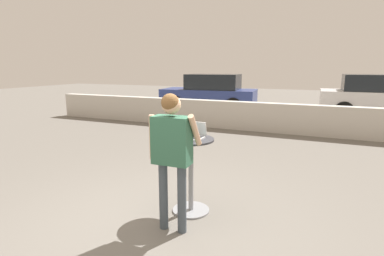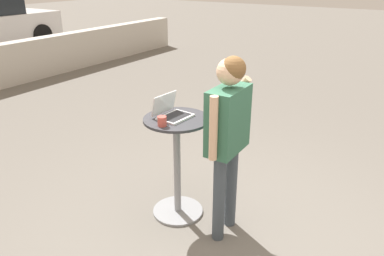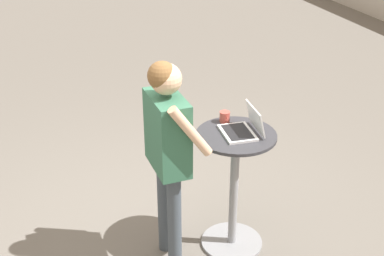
# 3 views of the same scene
# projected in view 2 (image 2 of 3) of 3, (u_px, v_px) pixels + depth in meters

# --- Properties ---
(ground_plane) EXTENTS (50.00, 50.00, 0.00)m
(ground_plane) POSITION_uv_depth(u_px,v_px,m) (218.00, 245.00, 3.46)
(ground_plane) COLOR slate
(cafe_table) EXTENTS (0.63, 0.63, 1.06)m
(cafe_table) POSITION_uv_depth(u_px,v_px,m) (177.00, 161.00, 3.70)
(cafe_table) COLOR gray
(cafe_table) RESTS_ON ground_plane
(laptop) EXTENTS (0.34, 0.31, 0.21)m
(laptop) POSITION_uv_depth(u_px,v_px,m) (172.00, 112.00, 3.54)
(laptop) COLOR silver
(laptop) RESTS_ON cafe_table
(coffee_mug) EXTENTS (0.11, 0.08, 0.09)m
(coffee_mug) POSITION_uv_depth(u_px,v_px,m) (162.00, 121.00, 3.33)
(coffee_mug) COLOR #C14C42
(coffee_mug) RESTS_ON cafe_table
(standing_person) EXTENTS (0.60, 0.38, 1.72)m
(standing_person) POSITION_uv_depth(u_px,v_px,m) (228.00, 126.00, 3.22)
(standing_person) COLOR #424C56
(standing_person) RESTS_ON ground_plane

